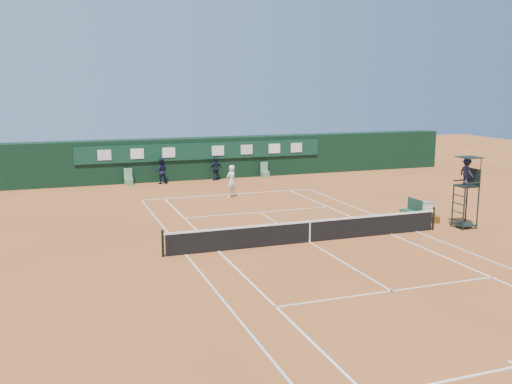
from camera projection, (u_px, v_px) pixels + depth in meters
ground at (309, 242)px, 24.77m from camera, size 90.00×90.00×0.00m
court_lines at (309, 242)px, 24.77m from camera, size 11.05×23.85×0.01m
tennis_net at (310, 231)px, 24.68m from camera, size 12.90×0.10×1.10m
back_wall at (202, 158)px, 41.85m from camera, size 40.00×1.65×3.00m
linesman_chair_left at (129, 181)px, 39.08m from camera, size 0.55×0.50×1.15m
linesman_chair_right at (265, 173)px, 42.39m from camera, size 0.55×0.50×1.15m
umpire_chair at (467, 177)px, 26.88m from camera, size 0.96×0.95×3.42m
player_bench at (412, 209)px, 28.77m from camera, size 0.56×1.20×1.10m
tennis_bag at (434, 219)px, 28.54m from camera, size 0.60×0.91×0.31m
cooler at (425, 208)px, 30.27m from camera, size 0.57×0.57×0.65m
tennis_ball at (285, 200)px, 34.00m from camera, size 0.06×0.06×0.06m
player at (231, 181)px, 34.69m from camera, size 0.86×0.77×1.98m
ball_kid_left at (161, 171)px, 39.57m from camera, size 0.93×0.76×1.77m
ball_kid_right at (216, 169)px, 41.00m from camera, size 1.03×0.61×1.65m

